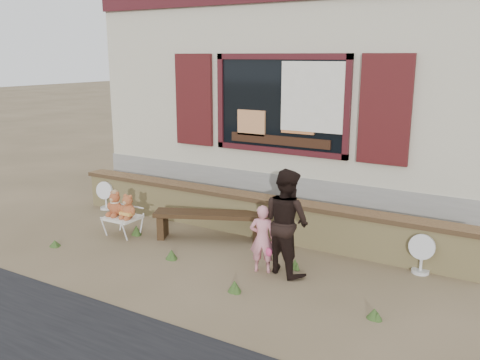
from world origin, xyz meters
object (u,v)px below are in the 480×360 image
Objects in this scene: child at (262,239)px; adult at (286,222)px; folding_chair at (123,218)px; bench at (209,220)px; teddy_bear_right at (128,206)px; teddy_bear_left at (115,203)px.

child is 0.40m from adult.
folding_chair is 2.95m from adult.
folding_chair is at bearing 22.68° from adult.
bench is 1.49m from child.
teddy_bear_right is (-1.18, -0.57, 0.20)m from bench.
teddy_bear_left is 3.06m from adult.
adult is at bearing 0.44° from teddy_bear_left.
teddy_bear_right is 0.28× the size of adult.
adult is at bearing 0.46° from folding_chair.
bench is at bearing 3.55° from adult.
bench is at bearing -46.72° from child.
child is (2.77, -0.11, -0.06)m from teddy_bear_left.
teddy_bear_left is at bearing 22.66° from adult.
bench is 1.32m from teddy_bear_right.
child is at bearing -2.57° from folding_chair.
bench is 4.22× the size of teddy_bear_left.
adult is at bearing 0.48° from teddy_bear_right.
adult is at bearing -172.98° from child.
teddy_bear_right is (0.28, 0.00, -0.01)m from teddy_bear_left.
teddy_bear_left is 0.44× the size of child.
bench is at bearing 21.17° from teddy_bear_left.
folding_chair is 1.30× the size of teddy_bear_right.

